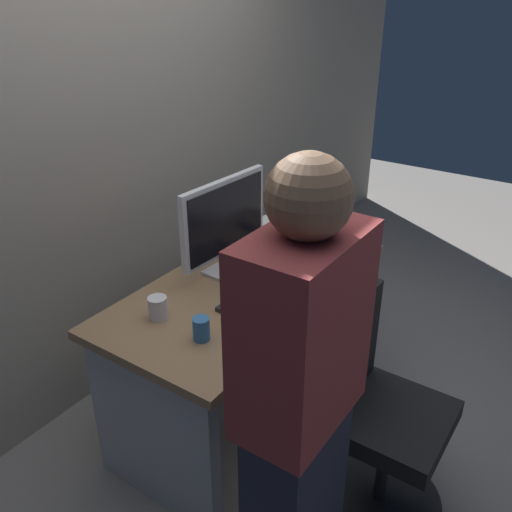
{
  "coord_description": "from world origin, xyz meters",
  "views": [
    {
      "loc": [
        -1.78,
        -1.27,
        1.99
      ],
      "look_at": [
        0.0,
        -0.05,
        0.9
      ],
      "focal_mm": 38.49,
      "sensor_mm": 36.0,
      "label": 1
    }
  ],
  "objects_px": {
    "keyboard": "(257,293)",
    "desk": "(247,325)",
    "cup_by_monitor": "(158,308)",
    "office_chair": "(375,420)",
    "monitor": "(225,221)",
    "person_at_desk": "(298,416)",
    "mouse": "(288,267)",
    "book_stack": "(265,232)",
    "cup_near_keyboard": "(201,329)",
    "cell_phone": "(324,252)"
  },
  "relations": [
    {
      "from": "office_chair",
      "to": "cell_phone",
      "type": "bearing_deg",
      "value": 43.04
    },
    {
      "from": "desk",
      "to": "monitor",
      "type": "relative_size",
      "value": 2.66
    },
    {
      "from": "book_stack",
      "to": "cup_by_monitor",
      "type": "bearing_deg",
      "value": -176.39
    },
    {
      "from": "office_chair",
      "to": "monitor",
      "type": "xyz_separation_m",
      "value": [
        0.18,
        0.87,
        0.58
      ]
    },
    {
      "from": "person_at_desk",
      "to": "book_stack",
      "type": "distance_m",
      "value": 1.42
    },
    {
      "from": "keyboard",
      "to": "book_stack",
      "type": "xyz_separation_m",
      "value": [
        0.49,
        0.28,
        0.04
      ]
    },
    {
      "from": "cell_phone",
      "to": "book_stack",
      "type": "bearing_deg",
      "value": 88.58
    },
    {
      "from": "mouse",
      "to": "book_stack",
      "type": "relative_size",
      "value": 0.45
    },
    {
      "from": "cup_near_keyboard",
      "to": "book_stack",
      "type": "bearing_deg",
      "value": 18.46
    },
    {
      "from": "person_at_desk",
      "to": "monitor",
      "type": "relative_size",
      "value": 3.03
    },
    {
      "from": "office_chair",
      "to": "monitor",
      "type": "distance_m",
      "value": 1.07
    },
    {
      "from": "office_chair",
      "to": "person_at_desk",
      "type": "xyz_separation_m",
      "value": [
        -0.55,
        0.05,
        0.41
      ]
    },
    {
      "from": "cup_near_keyboard",
      "to": "cell_phone",
      "type": "height_order",
      "value": "cup_near_keyboard"
    },
    {
      "from": "keyboard",
      "to": "monitor",
      "type": "bearing_deg",
      "value": 69.45
    },
    {
      "from": "person_at_desk",
      "to": "monitor",
      "type": "distance_m",
      "value": 1.11
    },
    {
      "from": "office_chair",
      "to": "book_stack",
      "type": "bearing_deg",
      "value": 57.83
    },
    {
      "from": "mouse",
      "to": "cell_phone",
      "type": "relative_size",
      "value": 0.69
    },
    {
      "from": "monitor",
      "to": "book_stack",
      "type": "bearing_deg",
      "value": 5.59
    },
    {
      "from": "office_chair",
      "to": "cell_phone",
      "type": "height_order",
      "value": "office_chair"
    },
    {
      "from": "desk",
      "to": "book_stack",
      "type": "relative_size",
      "value": 6.5
    },
    {
      "from": "person_at_desk",
      "to": "cup_by_monitor",
      "type": "xyz_separation_m",
      "value": [
        0.25,
        0.81,
        -0.04
      ]
    },
    {
      "from": "cell_phone",
      "to": "monitor",
      "type": "bearing_deg",
      "value": 136.57
    },
    {
      "from": "monitor",
      "to": "keyboard",
      "type": "distance_m",
      "value": 0.36
    },
    {
      "from": "cup_near_keyboard",
      "to": "cell_phone",
      "type": "bearing_deg",
      "value": -2.23
    },
    {
      "from": "person_at_desk",
      "to": "book_stack",
      "type": "relative_size",
      "value": 7.4
    },
    {
      "from": "cup_by_monitor",
      "to": "cell_phone",
      "type": "distance_m",
      "value": 0.96
    },
    {
      "from": "keyboard",
      "to": "mouse",
      "type": "bearing_deg",
      "value": 2.67
    },
    {
      "from": "cup_near_keyboard",
      "to": "cup_by_monitor",
      "type": "bearing_deg",
      "value": 86.36
    },
    {
      "from": "keyboard",
      "to": "cup_by_monitor",
      "type": "distance_m",
      "value": 0.45
    },
    {
      "from": "keyboard",
      "to": "desk",
      "type": "bearing_deg",
      "value": 58.71
    },
    {
      "from": "mouse",
      "to": "cup_near_keyboard",
      "type": "relative_size",
      "value": 1.07
    },
    {
      "from": "mouse",
      "to": "book_stack",
      "type": "height_order",
      "value": "book_stack"
    },
    {
      "from": "cup_by_monitor",
      "to": "desk",
      "type": "bearing_deg",
      "value": -16.21
    },
    {
      "from": "cell_phone",
      "to": "mouse",
      "type": "bearing_deg",
      "value": 158.09
    },
    {
      "from": "person_at_desk",
      "to": "mouse",
      "type": "xyz_separation_m",
      "value": [
        0.91,
        0.59,
        -0.07
      ]
    },
    {
      "from": "cup_by_monitor",
      "to": "book_stack",
      "type": "height_order",
      "value": "book_stack"
    },
    {
      "from": "desk",
      "to": "monitor",
      "type": "bearing_deg",
      "value": 77.09
    },
    {
      "from": "cup_near_keyboard",
      "to": "book_stack",
      "type": "xyz_separation_m",
      "value": [
        0.89,
        0.3,
        0.0
      ]
    },
    {
      "from": "mouse",
      "to": "desk",
      "type": "bearing_deg",
      "value": 156.74
    },
    {
      "from": "desk",
      "to": "person_at_desk",
      "type": "relative_size",
      "value": 0.88
    },
    {
      "from": "person_at_desk",
      "to": "cup_by_monitor",
      "type": "height_order",
      "value": "person_at_desk"
    },
    {
      "from": "person_at_desk",
      "to": "monitor",
      "type": "height_order",
      "value": "person_at_desk"
    },
    {
      "from": "person_at_desk",
      "to": "keyboard",
      "type": "height_order",
      "value": "person_at_desk"
    },
    {
      "from": "monitor",
      "to": "cell_phone",
      "type": "relative_size",
      "value": 3.76
    },
    {
      "from": "person_at_desk",
      "to": "keyboard",
      "type": "distance_m",
      "value": 0.86
    },
    {
      "from": "cup_near_keyboard",
      "to": "keyboard",
      "type": "bearing_deg",
      "value": 1.63
    },
    {
      "from": "cup_by_monitor",
      "to": "book_stack",
      "type": "bearing_deg",
      "value": 3.61
    },
    {
      "from": "mouse",
      "to": "cup_by_monitor",
      "type": "relative_size",
      "value": 1.04
    },
    {
      "from": "cup_near_keyboard",
      "to": "book_stack",
      "type": "distance_m",
      "value": 0.93
    },
    {
      "from": "cell_phone",
      "to": "cup_by_monitor",
      "type": "bearing_deg",
      "value": 153.53
    }
  ]
}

